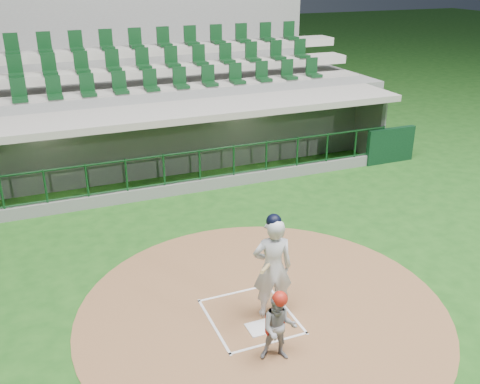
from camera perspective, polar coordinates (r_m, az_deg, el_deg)
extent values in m
plane|color=#1A4A15|center=(10.72, 0.48, -12.31)|extent=(120.00, 120.00, 0.00)
cylinder|color=brown|center=(10.66, 2.43, -12.50)|extent=(7.20, 7.20, 0.01)
cube|color=silver|center=(10.19, 2.05, -14.31)|extent=(0.43, 0.43, 0.02)
cube|color=white|center=(10.27, -2.84, -14.04)|extent=(0.05, 1.80, 0.01)
cube|color=white|center=(10.75, 4.89, -12.17)|extent=(0.05, 1.80, 0.01)
cube|color=white|center=(11.13, -0.64, -10.72)|extent=(1.55, 0.05, 0.01)
cube|color=white|center=(9.87, 3.16, -15.79)|extent=(1.55, 0.05, 0.01)
cube|color=gray|center=(17.29, -9.18, -0.22)|extent=(15.00, 3.00, 0.10)
cube|color=slate|center=(18.28, -10.66, 5.66)|extent=(15.00, 0.20, 2.70)
cube|color=beige|center=(18.10, -10.63, 6.31)|extent=(13.50, 0.04, 0.90)
cube|color=slate|center=(19.73, 12.33, 6.81)|extent=(0.20, 3.00, 2.70)
cube|color=gray|center=(16.15, -9.60, 8.78)|extent=(15.40, 3.50, 0.20)
cube|color=slate|center=(15.63, -7.98, 0.05)|extent=(15.00, 0.15, 0.40)
cube|color=black|center=(15.08, -8.31, 5.57)|extent=(15.00, 0.01, 0.95)
cube|color=brown|center=(18.14, -10.02, 1.80)|extent=(12.75, 0.40, 0.45)
cube|color=white|center=(16.07, -20.31, 7.11)|extent=(1.30, 0.35, 0.04)
cube|color=white|center=(17.29, 0.06, 9.60)|extent=(1.30, 0.35, 0.04)
cube|color=black|center=(18.74, 15.74, 4.81)|extent=(1.80, 0.18, 1.20)
imported|color=#AC121F|center=(17.46, -17.76, 2.72)|extent=(1.15, 0.56, 1.90)
imported|color=#A41411|center=(18.35, -4.29, 4.60)|extent=(0.99, 0.77, 1.81)
imported|color=#B01A13|center=(18.88, 1.88, 4.83)|extent=(1.53, 1.01, 1.58)
cube|color=slate|center=(19.76, -11.76, 7.79)|extent=(17.00, 6.50, 2.50)
cube|color=gray|center=(18.06, -11.10, 10.18)|extent=(16.60, 0.95, 0.30)
cube|color=#A6A295|center=(18.86, -11.85, 12.37)|extent=(16.60, 0.95, 0.30)
cube|color=#A5A195|center=(19.70, -12.54, 14.38)|extent=(16.60, 0.95, 0.30)
cube|color=gray|center=(22.71, -13.77, 13.14)|extent=(17.00, 0.25, 5.05)
imported|color=silver|center=(10.00, 3.49, -8.10)|extent=(0.84, 0.64, 2.05)
sphere|color=black|center=(9.54, 3.63, -3.15)|extent=(0.28, 0.28, 0.28)
cylinder|color=tan|center=(9.61, 2.81, -8.02)|extent=(0.58, 0.79, 0.39)
imported|color=#939398|center=(9.20, 4.17, -14.25)|extent=(0.74, 0.67, 1.25)
sphere|color=#B51F13|center=(8.87, 4.28, -11.30)|extent=(0.26, 0.26, 0.26)
cube|color=#AB1A12|center=(9.32, 3.75, -13.81)|extent=(0.32, 0.10, 0.35)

